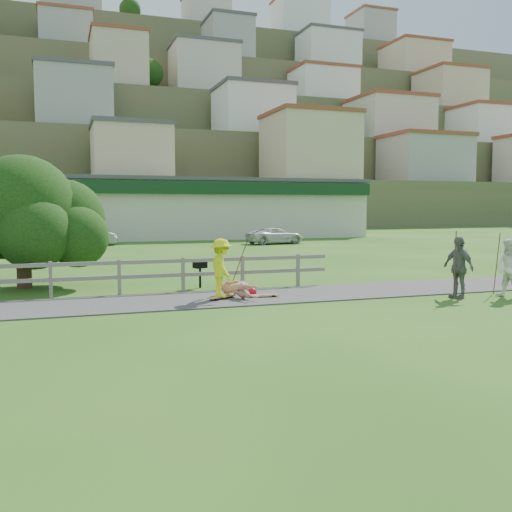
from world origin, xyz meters
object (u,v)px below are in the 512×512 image
object	(u,v)px
skater_fallen	(237,289)
spectator_a	(510,269)
skater_rider	(221,271)
spectator_b	(458,267)
car_silver	(86,235)
tree	(23,236)
bbq	(200,275)
car_white	(275,236)

from	to	relation	value
skater_fallen	spectator_a	xyz separation A→B (m)	(7.74, -2.48, 0.60)
skater_rider	spectator_b	world-z (taller)	spectator_b
car_silver	tree	size ratio (longest dim) A/B	0.74
spectator_a	bbq	size ratio (longest dim) A/B	2.02
spectator_a	tree	distance (m)	15.48
spectator_b	car_white	bearing A→B (deg)	163.42
skater_rider	bbq	distance (m)	2.74
car_silver	bbq	distance (m)	23.14
spectator_b	bbq	size ratio (longest dim) A/B	2.10
spectator_b	tree	size ratio (longest dim) A/B	0.33
car_silver	car_white	distance (m)	13.39
skater_rider	bbq	xyz separation A→B (m)	(0.01, 2.71, -0.41)
skater_rider	car_silver	size ratio (longest dim) A/B	0.41
spectator_a	car_silver	bearing A→B (deg)	-175.42
spectator_a	tree	bearing A→B (deg)	-133.41
skater_fallen	car_silver	size ratio (longest dim) A/B	0.38
spectator_b	car_silver	xyz separation A→B (m)	(-9.48, 27.57, -0.23)
skater_fallen	car_silver	xyz separation A→B (m)	(-3.16, 25.63, 0.40)
car_white	bbq	size ratio (longest dim) A/B	4.82
spectator_b	tree	world-z (taller)	tree
skater_rider	tree	size ratio (longest dim) A/B	0.30
skater_rider	bbq	bearing A→B (deg)	-4.09
car_silver	car_white	world-z (taller)	car_silver
skater_fallen	tree	size ratio (longest dim) A/B	0.28
car_white	tree	distance (m)	24.35
bbq	car_white	bearing A→B (deg)	44.51
spectator_a	car_silver	size ratio (longest dim) A/B	0.42
skater_fallen	skater_rider	bearing A→B (deg)	159.71
skater_rider	spectator_b	xyz separation A→B (m)	(6.80, -1.88, 0.07)
car_white	skater_fallen	bearing A→B (deg)	149.12
skater_fallen	spectator_a	size ratio (longest dim) A/B	0.89
skater_fallen	spectator_a	distance (m)	8.15
skater_fallen	car_white	world-z (taller)	car_white
skater_fallen	car_white	xyz separation A→B (m)	(9.92, 22.82, 0.30)
skater_fallen	car_silver	world-z (taller)	car_silver
skater_rider	car_white	world-z (taller)	skater_rider
skater_fallen	bbq	bearing A→B (deg)	73.76
spectator_a	car_silver	world-z (taller)	spectator_a
bbq	spectator_b	bearing A→B (deg)	-52.27
car_silver	car_white	xyz separation A→B (m)	(13.09, -2.81, -0.10)
car_silver	skater_rider	bearing A→B (deg)	-164.74
skater_rider	spectator_a	xyz separation A→B (m)	(8.22, -2.43, 0.04)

